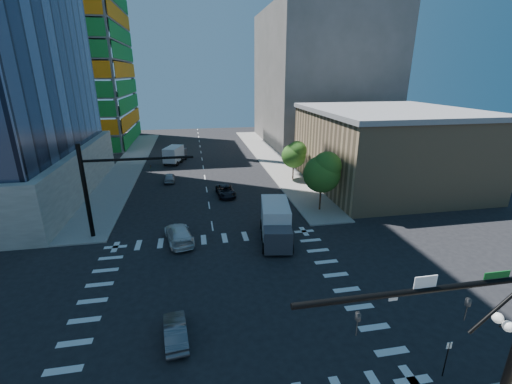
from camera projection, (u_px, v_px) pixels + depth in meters
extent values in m
plane|color=black|center=(223.00, 295.00, 24.45)|extent=(160.00, 160.00, 0.00)
cube|color=silver|center=(223.00, 295.00, 24.45)|extent=(20.00, 20.00, 0.01)
cube|color=gray|center=(270.00, 158.00, 63.74)|extent=(5.00, 60.00, 0.15)
cube|color=gray|center=(130.00, 164.00, 59.43)|extent=(5.00, 60.00, 0.15)
cube|color=#188630|center=(121.00, 26.00, 71.46)|extent=(0.12, 24.00, 49.00)
cube|color=orange|center=(28.00, 14.00, 57.58)|extent=(24.00, 0.12, 49.00)
cube|color=tan|center=(387.00, 150.00, 47.56)|extent=(20.00, 22.00, 10.00)
cube|color=slate|center=(391.00, 111.00, 45.82)|extent=(20.50, 22.50, 0.60)
cube|color=#5E5A55|center=(320.00, 78.00, 75.61)|extent=(24.00, 30.00, 28.00)
cylinder|color=black|center=(424.00, 290.00, 12.41)|extent=(10.00, 0.24, 0.24)
cylinder|color=black|center=(502.00, 304.00, 13.39)|extent=(2.50, 0.14, 2.50)
imported|color=black|center=(466.00, 309.00, 13.12)|extent=(0.16, 0.20, 1.00)
imported|color=black|center=(357.00, 324.00, 12.34)|extent=(0.16, 0.20, 1.00)
cube|color=white|center=(426.00, 282.00, 12.30)|extent=(0.90, 0.04, 0.50)
cube|color=#0B4F19|center=(497.00, 275.00, 12.83)|extent=(1.10, 0.04, 0.28)
cylinder|color=black|center=(512.00, 325.00, 13.89)|extent=(1.20, 0.08, 0.08)
sphere|color=white|center=(498.00, 318.00, 13.97)|extent=(0.44, 0.44, 0.44)
sphere|color=white|center=(508.00, 326.00, 13.51)|extent=(0.44, 0.44, 0.44)
cylinder|color=black|center=(86.00, 192.00, 31.63)|extent=(0.40, 0.40, 9.00)
cylinder|color=black|center=(138.00, 159.00, 31.54)|extent=(10.00, 0.24, 0.24)
imported|color=black|center=(151.00, 170.00, 32.07)|extent=(0.16, 0.20, 1.00)
cylinder|color=#382316|center=(320.00, 200.00, 39.19)|extent=(0.20, 0.20, 2.27)
sphere|color=#184B14|center=(322.00, 174.00, 38.18)|extent=(4.16, 4.16, 4.16)
sphere|color=#497C29|center=(327.00, 166.00, 37.65)|extent=(3.25, 3.25, 3.25)
cylinder|color=#382316|center=(293.00, 173.00, 50.44)|extent=(0.20, 0.20, 1.92)
sphere|color=#184B14|center=(294.00, 156.00, 49.59)|extent=(3.52, 3.52, 3.52)
sphere|color=#497C29|center=(297.00, 151.00, 49.11)|extent=(2.75, 2.75, 2.75)
cylinder|color=black|center=(446.00, 359.00, 17.57)|extent=(0.06, 0.06, 2.20)
cube|color=silver|center=(449.00, 345.00, 17.28)|extent=(0.30, 0.03, 0.40)
imported|color=black|center=(226.00, 191.00, 44.23)|extent=(2.45, 4.77, 1.29)
imported|color=silver|center=(179.00, 234.00, 32.04)|extent=(3.26, 5.73, 1.57)
imported|color=#999AA0|center=(169.00, 178.00, 49.93)|extent=(1.57, 3.80, 1.29)
imported|color=#54545A|center=(175.00, 331.00, 20.18)|extent=(1.67, 3.81, 1.22)
cube|color=silver|center=(276.00, 221.00, 31.82)|extent=(3.37, 5.62, 2.74)
cube|color=#3F3F46|center=(276.00, 228.00, 32.04)|extent=(2.71, 2.28, 2.01)
cube|color=silver|center=(175.00, 153.00, 60.50)|extent=(3.58, 5.13, 2.42)
cube|color=#3F3F46|center=(176.00, 156.00, 60.70)|extent=(2.56, 2.26, 1.77)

